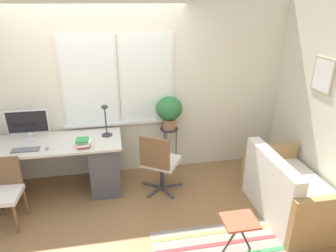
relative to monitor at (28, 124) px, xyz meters
name	(u,v)px	position (x,y,z in m)	size (l,w,h in m)	color
ground_plane	(106,201)	(0.96, -0.53, -1.01)	(14.00, 14.00, 0.00)	olive
wall_back_with_window	(100,89)	(0.97, 0.28, 0.34)	(9.00, 0.12, 2.70)	beige
wall_right_with_picture	(311,95)	(3.78, -0.53, 0.34)	(0.08, 9.00, 2.70)	beige
desk	(48,167)	(0.20, -0.16, -0.59)	(2.04, 0.73, 0.78)	beige
monitor	(28,124)	(0.00, 0.00, 0.00)	(0.53, 0.17, 0.42)	silver
keyboard	(26,150)	(0.02, -0.35, -0.22)	(0.34, 0.12, 0.02)	slate
mouse	(47,149)	(0.28, -0.37, -0.22)	(0.04, 0.06, 0.03)	slate
desk_lamp	(105,118)	(1.03, -0.07, 0.03)	(0.15, 0.15, 0.45)	#2D2D33
book_stack	(83,143)	(0.73, -0.38, -0.17)	(0.20, 0.18, 0.11)	red
desk_chair_wooden	(3,191)	(-0.21, -0.71, -0.56)	(0.43, 0.44, 0.82)	brown
office_chair_swivel	(159,162)	(1.72, -0.42, -0.53)	(0.62, 0.63, 0.91)	#47474C
couch_loveseat	(289,193)	(3.26, -1.17, -0.72)	(0.79, 1.31, 0.83)	white
plant_stand	(169,134)	(1.97, 0.15, -0.38)	(0.27, 0.27, 0.72)	#333338
potted_plant	(169,110)	(1.97, 0.15, 0.01)	(0.39, 0.39, 0.50)	#9E6B4C
floor_rug_striped	(223,244)	(2.26, -1.56, -1.01)	(1.58, 0.64, 0.01)	gray
folding_stool	(239,223)	(2.38, -1.67, -0.64)	(0.36, 0.31, 0.42)	#B24C33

